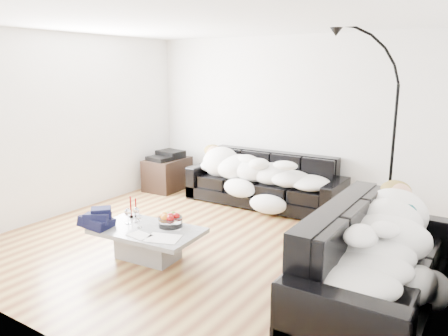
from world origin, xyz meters
The scene contains 22 objects.
ground centered at (0.00, 0.00, 0.00)m, with size 5.00×5.00×0.00m, color brown.
wall_back centered at (0.00, 2.25, 1.30)m, with size 5.00×0.02×2.60m, color silver.
wall_left centered at (-2.50, 0.00, 1.30)m, with size 0.02×4.50×2.60m, color silver.
ceiling centered at (0.00, 0.00, 2.60)m, with size 5.00×5.00×0.00m, color white.
sofa_back centered at (-0.21, 1.78, 0.40)m, with size 2.45×0.85×0.80m, color black.
sofa_right centered at (2.04, -0.38, 0.45)m, with size 2.24×0.96×0.91m, color black.
sleeper_back centered at (-0.21, 1.73, 0.63)m, with size 2.08×0.72×0.42m, color white, non-canonical shape.
sleeper_right centered at (2.04, -0.38, 0.65)m, with size 1.92×0.81×0.47m, color white, non-canonical shape.
teal_cushion centered at (1.98, 0.31, 0.72)m, with size 0.36×0.30×0.20m, color #0A4B4C.
coffee_table centered at (-0.37, -0.70, 0.18)m, with size 1.20×0.70×0.35m, color #939699.
fruit_bowl centered at (-0.21, -0.50, 0.44)m, with size 0.28×0.28×0.17m, color white.
wine_glass_a centered at (-0.63, -0.60, 0.44)m, with size 0.07×0.07×0.17m, color white.
wine_glass_b centered at (-0.67, -0.70, 0.44)m, with size 0.08×0.08×0.18m, color white.
wine_glass_c centered at (-0.46, -0.73, 0.43)m, with size 0.07×0.07×0.16m, color white.
candle_left centered at (-0.80, -0.52, 0.48)m, with size 0.05×0.05×0.26m, color maroon.
candle_right centered at (-0.76, -0.47, 0.46)m, with size 0.04×0.04×0.23m, color maroon.
newspaper_a centered at (-0.03, -0.83, 0.36)m, with size 0.35×0.26×0.01m, color silver.
newspaper_b centered at (-0.30, -0.90, 0.36)m, with size 0.25×0.18×0.01m, color silver.
navy_jacket centered at (-0.89, -0.97, 0.52)m, with size 0.35×0.30×0.18m, color black, non-canonical shape.
av_cabinet centered at (-2.08, 1.67, 0.28)m, with size 0.55×0.80×0.55m, color black.
stereo centered at (-2.08, 1.67, 0.62)m, with size 0.44×0.34×0.13m, color black.
floor_lamp centered at (1.71, 1.50, 1.17)m, with size 0.85×0.34×2.34m, color black, non-canonical shape.
Camera 1 is at (2.84, -4.09, 2.09)m, focal length 35.00 mm.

